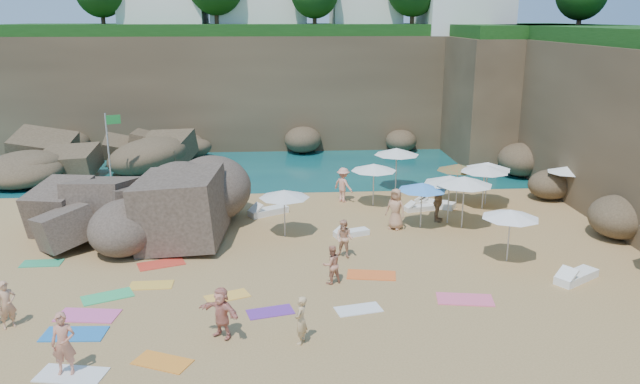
{
  "coord_description": "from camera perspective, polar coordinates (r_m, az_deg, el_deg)",
  "views": [
    {
      "loc": [
        0.22,
        -22.85,
        9.3
      ],
      "look_at": [
        2.0,
        3.0,
        2.0
      ],
      "focal_mm": 35.0,
      "sensor_mm": 36.0,
      "label": 1
    }
  ],
  "objects": [
    {
      "name": "ground",
      "position": [
        24.67,
        -4.18,
        -6.45
      ],
      "size": [
        120.0,
        120.0,
        0.0
      ],
      "primitive_type": "plane",
      "color": "tan",
      "rests_on": "ground"
    },
    {
      "name": "seawater",
      "position": [
        53.66,
        -4.14,
        5.71
      ],
      "size": [
        120.0,
        120.0,
        0.0
      ],
      "primitive_type": "plane",
      "color": "#0C4751",
      "rests_on": "ground"
    },
    {
      "name": "cliff_back",
      "position": [
        48.18,
        -1.83,
        9.41
      ],
      "size": [
        44.0,
        8.0,
        8.0
      ],
      "primitive_type": "cube",
      "color": "brown",
      "rests_on": "ground"
    },
    {
      "name": "cliff_right",
      "position": [
        36.51,
        27.22,
        5.65
      ],
      "size": [
        8.0,
        30.0,
        8.0
      ],
      "primitive_type": "cube",
      "color": "brown",
      "rests_on": "ground"
    },
    {
      "name": "cliff_corner",
      "position": [
        46.33,
        17.52,
        8.44
      ],
      "size": [
        10.0,
        12.0,
        8.0
      ],
      "primitive_type": "cube",
      "color": "brown",
      "rests_on": "ground"
    },
    {
      "name": "rock_promontory",
      "position": [
        41.49,
        -19.53,
        1.86
      ],
      "size": [
        12.0,
        7.0,
        2.0
      ],
      "primitive_type": null,
      "color": "brown",
      "rests_on": "ground"
    },
    {
      "name": "marina_masts",
      "position": [
        55.79,
        -21.58,
        8.16
      ],
      "size": [
        3.1,
        0.1,
        6.0
      ],
      "color": "white",
      "rests_on": "ground"
    },
    {
      "name": "rock_outcrop",
      "position": [
        28.28,
        -18.48,
        -4.32
      ],
      "size": [
        10.39,
        9.32,
        3.41
      ],
      "primitive_type": null,
      "rotation": [
        0.0,
        0.0,
        0.42
      ],
      "color": "brown",
      "rests_on": "ground"
    },
    {
      "name": "flag_pole",
      "position": [
        36.06,
        -18.64,
        4.41
      ],
      "size": [
        0.81,
        0.35,
        4.28
      ],
      "color": "silver",
      "rests_on": "ground"
    },
    {
      "name": "parasol_0",
      "position": [
        31.43,
        4.95,
        2.27
      ],
      "size": [
        2.32,
        2.32,
        2.2
      ],
      "color": "silver",
      "rests_on": "ground"
    },
    {
      "name": "parasol_1",
      "position": [
        29.24,
        11.78,
        1.13
      ],
      "size": [
        2.41,
        2.41,
        2.28
      ],
      "color": "silver",
      "rests_on": "ground"
    },
    {
      "name": "parasol_2",
      "position": [
        34.57,
        7.03,
        3.7
      ],
      "size": [
        2.49,
        2.49,
        2.36
      ],
      "color": "silver",
      "rests_on": "ground"
    },
    {
      "name": "parasol_3",
      "position": [
        34.39,
        21.68,
        1.93
      ],
      "size": [
        2.02,
        2.02,
        1.91
      ],
      "color": "silver",
      "rests_on": "ground"
    },
    {
      "name": "parasol_4",
      "position": [
        31.86,
        14.84,
        2.12
      ],
      "size": [
        2.41,
        2.41,
        2.28
      ],
      "color": "silver",
      "rests_on": "ground"
    },
    {
      "name": "parasol_5",
      "position": [
        28.68,
        13.07,
        1.02
      ],
      "size": [
        2.56,
        2.56,
        2.42
      ],
      "color": "silver",
      "rests_on": "ground"
    },
    {
      "name": "parasol_6",
      "position": [
        32.6,
        12.52,
        2.23
      ],
      "size": [
        2.19,
        2.19,
        2.07
      ],
      "color": "silver",
      "rests_on": "ground"
    },
    {
      "name": "parasol_7",
      "position": [
        32.65,
        15.09,
        2.33
      ],
      "size": [
        2.35,
        2.35,
        2.22
      ],
      "color": "silver",
      "rests_on": "ground"
    },
    {
      "name": "parasol_8",
      "position": [
        25.23,
        17.04,
        -1.93
      ],
      "size": [
        2.24,
        2.24,
        2.12
      ],
      "color": "silver",
      "rests_on": "ground"
    },
    {
      "name": "parasol_9",
      "position": [
        26.97,
        -3.28,
        -0.17
      ],
      "size": [
        2.21,
        2.21,
        2.09
      ],
      "color": "silver",
      "rests_on": "ground"
    },
    {
      "name": "parasol_10",
      "position": [
        28.41,
        9.32,
        0.5
      ],
      "size": [
        2.23,
        2.23,
        2.11
      ],
      "color": "silver",
      "rests_on": "ground"
    },
    {
      "name": "lounger_0",
      "position": [
        30.5,
        -4.75,
        -1.77
      ],
      "size": [
        2.03,
        1.59,
        0.31
      ],
      "primitive_type": "cube",
      "rotation": [
        0.0,
        0.0,
        0.55
      ],
      "color": "white",
      "rests_on": "ground"
    },
    {
      "name": "lounger_1",
      "position": [
        31.43,
        9.11,
        -1.45
      ],
      "size": [
        1.63,
        0.89,
        0.24
      ],
      "primitive_type": "cube",
      "rotation": [
        0.0,
        0.0,
        0.26
      ],
      "color": "white",
      "rests_on": "ground"
    },
    {
      "name": "lounger_2",
      "position": [
        32.34,
        10.36,
        -1.02
      ],
      "size": [
        1.6,
        0.76,
        0.24
      ],
      "primitive_type": "cube",
      "rotation": [
        0.0,
        0.0,
        -0.16
      ],
      "color": "white",
      "rests_on": "ground"
    },
    {
      "name": "lounger_3",
      "position": [
        27.52,
        2.89,
        -3.77
      ],
      "size": [
        1.66,
        1.04,
        0.24
      ],
      "primitive_type": "cube",
      "rotation": [
        0.0,
        0.0,
        0.36
      ],
      "color": "white",
      "rests_on": "ground"
    },
    {
      "name": "lounger_4",
      "position": [
        32.15,
        10.47,
        -1.06
      ],
      "size": [
        2.02,
        1.67,
        0.31
      ],
      "primitive_type": "cube",
      "rotation": [
        0.0,
        0.0,
        -0.6
      ],
      "color": "white",
      "rests_on": "ground"
    },
    {
      "name": "lounger_5",
      "position": [
        24.8,
        22.4,
        -7.17
      ],
      "size": [
        1.97,
        1.59,
        0.3
      ],
      "primitive_type": "cube",
      "rotation": [
        0.0,
        0.0,
        0.58
      ],
      "color": "white",
      "rests_on": "ground"
    },
    {
      "name": "towel_0",
      "position": [
        20.79,
        -21.55,
        -11.98
      ],
      "size": [
        1.92,
        1.03,
        0.03
      ],
      "primitive_type": "cube",
      "rotation": [
        0.0,
        0.0,
        -0.05
      ],
      "color": "#2372BE",
      "rests_on": "ground"
    },
    {
      "name": "towel_1",
      "position": [
        21.81,
        -20.47,
        -10.53
      ],
      "size": [
        2.05,
        1.22,
        0.03
      ],
      "primitive_type": "cube",
      "rotation": [
        0.0,
        0.0,
        -0.14
      ],
      "color": "#E7599D",
      "rests_on": "ground"
    },
    {
      "name": "towel_2",
      "position": [
        18.56,
        -14.2,
        -14.82
      ],
      "size": [
        1.78,
        1.38,
        0.03
      ],
      "primitive_type": "cube",
      "rotation": [
        0.0,
        0.0,
        -0.42
      ],
      "color": "orange",
      "rests_on": "ground"
    },
    {
      "name": "towel_3",
      "position": [
        22.96,
        -18.86,
        -9.03
      ],
      "size": [
        1.88,
        1.47,
        0.03
      ],
      "primitive_type": "cube",
      "rotation": [
        0.0,
        0.0,
        0.43
      ],
      "color": "#35B969",
      "rests_on": "ground"
    },
    {
      "name": "towel_4",
      "position": [
        23.41,
        -15.17,
        -8.22
      ],
      "size": [
        1.54,
        0.79,
        0.03
      ],
      "primitive_type": "cube",
      "rotation": [
        0.0,
        0.0,
        0.02
      ],
      "color": "yellow",
      "rests_on": "ground"
    },
    {
      "name": "towel_5",
      "position": [
        18.71,
        -21.79,
        -15.25
      ],
      "size": [
        1.95,
        1.23,
        0.03
      ],
      "primitive_type": "cube",
      "rotation": [
        0.0,
        0.0,
        -0.19
      ],
      "color": "white",
      "rests_on": "ground"
    },
    {
      "name": "towel_6",
      "position": [
        20.78,
        -4.56,
        -10.87
      ],
      "size": [
        1.63,
        1.09,
        0.03
      ],
      "primitive_type": "cube",
      "rotation": [
        0.0,
        0.0,
        0.25
      ],
      "color": "#6D309D",
      "rests_on": "ground"
    },
    {
      "name": "towel_7",
      "position": [
        25.22,
        -14.31,
        -6.38
      ],
      "size": [
        1.95,
        1.43,
        0.03
      ],
      "primitive_type": "cube",
      "rotation": [
        0.0,
        0.0,
        0.36
      ],
      "color": "red",
      "rests_on": "ground"
    },
    {
      "name": "towel_8",
      "position": [
        26.97,
        -13.06,
        -4.84
      ],
      "size": [
        1.62,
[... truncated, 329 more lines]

